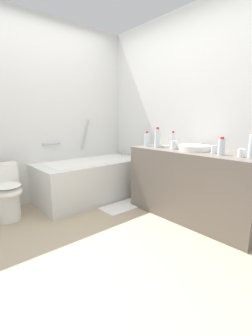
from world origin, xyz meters
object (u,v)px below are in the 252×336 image
object	(u,v)px
toilet	(6,193)
drinking_glass_3	(241,153)
water_bottle_3	(252,146)
bath_mat	(122,207)
sink_basin	(194,148)
soap_dish	(165,146)
water_bottle_1	(173,140)
drinking_glass_1	(157,143)
drinking_glass_0	(174,145)
sink_faucet	(204,146)
water_bottle_2	(147,139)
water_bottle_0	(221,147)
bathtub	(92,178)
water_bottle_4	(157,138)
drinking_glass_2	(214,149)

from	to	relation	value
toilet	drinking_glass_3	distance (m)	2.62
water_bottle_3	bath_mat	bearing A→B (deg)	104.42
sink_basin	soap_dish	size ratio (longest dim) A/B	3.92
water_bottle_1	drinking_glass_1	distance (m)	0.27
drinking_glass_3	drinking_glass_0	bearing A→B (deg)	92.16
sink_faucet	drinking_glass_1	xyz separation A→B (m)	(-0.21, 0.57, 0.01)
soap_dish	bath_mat	size ratio (longest dim) A/B	0.16
water_bottle_3	soap_dish	distance (m)	1.08
toilet	drinking_glass_0	bearing A→B (deg)	52.96
water_bottle_3	sink_faucet	bearing A→B (deg)	66.51
water_bottle_2	bath_mat	size ratio (longest dim) A/B	0.34
water_bottle_0	bath_mat	xyz separation A→B (m)	(-0.36, 1.14, -0.90)
bathtub	toilet	world-z (taller)	bathtub
drinking_glass_1	bathtub	bearing A→B (deg)	123.31
bathtub	water_bottle_3	world-z (taller)	bathtub
sink_faucet	drinking_glass_1	world-z (taller)	drinking_glass_1
toilet	sink_basin	distance (m)	2.28
sink_faucet	sink_basin	bearing A→B (deg)	-180.00
water_bottle_0	water_bottle_1	bearing A→B (deg)	83.96
water_bottle_1	water_bottle_3	bearing A→B (deg)	-94.01
drinking_glass_0	water_bottle_3	bearing A→B (deg)	-89.20
water_bottle_1	water_bottle_0	bearing A→B (deg)	-96.04
water_bottle_0	drinking_glass_1	xyz separation A→B (m)	(0.07, 0.93, -0.04)
water_bottle_4	soap_dish	bearing A→B (deg)	-34.70
water_bottle_3	drinking_glass_1	distance (m)	1.22
bathtub	soap_dish	bearing A→B (deg)	-60.76
soap_dish	water_bottle_1	bearing A→B (deg)	-92.23
drinking_glass_0	drinking_glass_1	xyz separation A→B (m)	(0.08, 0.35, -0.00)
water_bottle_4	sink_basin	bearing A→B (deg)	-79.38
water_bottle_0	soap_dish	size ratio (longest dim) A/B	2.03
water_bottle_1	bath_mat	distance (m)	1.12
water_bottle_0	drinking_glass_2	distance (m)	0.12
toilet	drinking_glass_3	bearing A→B (deg)	39.26
drinking_glass_1	drinking_glass_3	size ratio (longest dim) A/B	1.24
water_bottle_3	soap_dish	world-z (taller)	water_bottle_3
water_bottle_0	soap_dish	xyz separation A→B (m)	(0.08, 0.79, -0.07)
water_bottle_2	bath_mat	xyz separation A→B (m)	(-0.35, 0.11, -0.91)
toilet	soap_dish	world-z (taller)	soap_dish
drinking_glass_2	soap_dish	xyz separation A→B (m)	(0.02, 0.68, -0.03)
bathtub	toilet	xyz separation A→B (m)	(-1.18, 0.03, 0.02)
sink_basin	drinking_glass_2	bearing A→B (deg)	-96.45
sink_basin	drinking_glass_2	world-z (taller)	drinking_glass_2
sink_basin	drinking_glass_3	distance (m)	0.55
water_bottle_0	water_bottle_4	world-z (taller)	water_bottle_4
water_bottle_3	drinking_glass_2	distance (m)	0.40
toilet	sink_basin	xyz separation A→B (m)	(1.72, -1.40, 0.53)
toilet	drinking_glass_3	xyz separation A→B (m)	(1.66, -1.95, 0.53)
drinking_glass_1	drinking_glass_3	distance (m)	1.12
sink_faucet	drinking_glass_2	bearing A→B (deg)	-132.55
drinking_glass_0	sink_faucet	bearing A→B (deg)	-36.98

